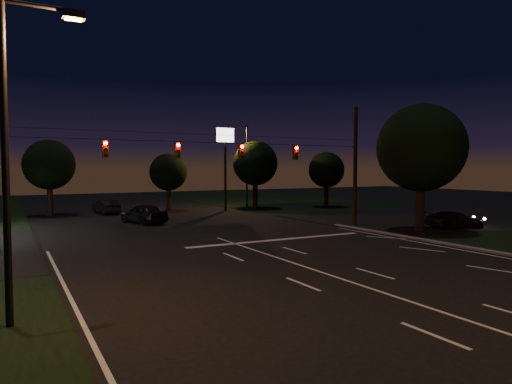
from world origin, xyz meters
TOP-DOWN VIEW (x-y plane):
  - ground at (0.00, 0.00)m, footprint 140.00×140.00m
  - cross_street_right at (20.00, 16.00)m, footprint 20.00×16.00m
  - stop_bar at (3.00, 11.50)m, footprint 12.00×0.50m
  - utility_pole_right at (12.00, 15.00)m, footprint 0.30×0.30m
  - signal_span at (-0.00, 14.96)m, footprint 24.00×0.40m
  - pole_sign_right at (8.00, 30.00)m, footprint 1.80×0.30m
  - street_light_left at (-11.24, 2.00)m, footprint 2.20×0.35m
  - street_light_right_far at (11.24, 32.00)m, footprint 2.20×0.35m
  - tree_right_near at (13.53, 10.17)m, footprint 6.00×6.00m
  - tree_far_b at (-7.98, 34.13)m, footprint 4.60×4.60m
  - tree_far_c at (3.02, 33.10)m, footprint 3.80×3.80m
  - tree_far_d at (12.02, 31.13)m, footprint 4.80×4.80m
  - tree_far_e at (20.02, 29.11)m, footprint 4.00×4.00m
  - car_oncoming_a at (-2.04, 23.70)m, footprint 3.17×4.94m
  - car_oncoming_b at (-3.18, 33.04)m, footprint 2.01×4.36m
  - car_cross at (17.08, 10.00)m, footprint 4.52×2.93m

SIDE VIEW (x-z plane):
  - ground at x=0.00m, z-range 0.00..0.00m
  - cross_street_right at x=20.00m, z-range -0.01..0.01m
  - utility_pole_right at x=12.00m, z-range -4.50..4.50m
  - stop_bar at x=3.00m, z-range 0.00..0.01m
  - car_cross at x=17.08m, z-range 0.00..1.22m
  - car_oncoming_b at x=-3.18m, z-range 0.00..1.38m
  - car_oncoming_a at x=-2.04m, z-range 0.00..1.57m
  - tree_far_c at x=3.02m, z-range 0.97..6.83m
  - tree_far_e at x=20.02m, z-range 1.03..7.20m
  - tree_far_b at x=-7.98m, z-range 1.12..8.10m
  - tree_far_d at x=12.02m, z-range 1.18..8.47m
  - street_light_left at x=-11.24m, z-range 0.74..9.74m
  - street_light_right_far at x=11.24m, z-range 0.74..9.74m
  - signal_span at x=0.00m, z-range 4.72..6.28m
  - tree_right_near at x=13.53m, z-range 1.30..10.06m
  - pole_sign_right at x=8.00m, z-range 2.04..10.44m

